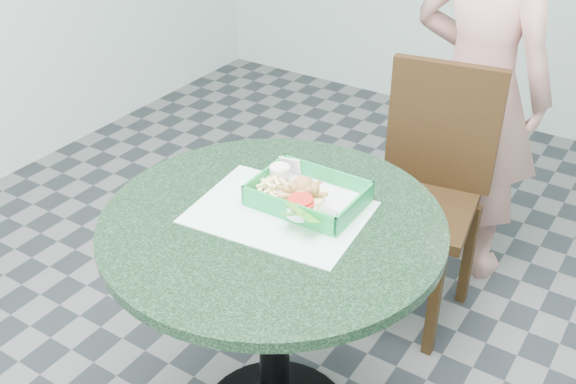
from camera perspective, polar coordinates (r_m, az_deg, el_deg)
The scene contains 9 objects.
cafe_table at distance 1.83m, azimuth -1.25°, elevation -7.17°, with size 0.89×0.89×0.75m.
dining_chair at distance 2.40m, azimuth 11.71°, elevation 1.06°, with size 0.38×0.39×0.93m.
diner_person at distance 2.58m, azimuth 15.78°, elevation 8.53°, with size 0.56×0.36×1.52m, color tan.
placemat at distance 1.75m, azimuth -0.72°, elevation -2.26°, with size 0.43×0.33×0.00m, color silver.
food_basket at distance 1.78m, azimuth 1.70°, elevation -1.04°, with size 0.28×0.21×0.06m.
crab_sandwich at distance 1.75m, azimuth 1.26°, elevation -0.42°, with size 0.11×0.11×0.07m.
fries_pile at distance 1.80m, azimuth -1.65°, elevation 0.08°, with size 0.10×0.11×0.04m, color #FFF0A1, non-canonical shape.
sauce_ramekin at distance 1.83m, azimuth -0.68°, elevation 1.27°, with size 0.06×0.06×0.03m.
garnish_cup at distance 1.69m, azimuth 1.16°, elevation -1.99°, with size 0.11×0.11×0.04m.
Camera 1 is at (0.81, -1.17, 1.73)m, focal length 42.00 mm.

